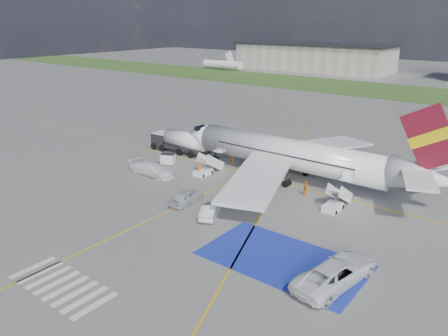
% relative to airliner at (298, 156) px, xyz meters
% --- Properties ---
extents(ground, '(400.00, 400.00, 0.00)m').
position_rel_airliner_xyz_m(ground, '(-1.51, -14.00, -3.39)').
color(ground, '#60605E').
rests_on(ground, ground).
extents(grass_strip, '(400.00, 30.00, 0.01)m').
position_rel_airliner_xyz_m(grass_strip, '(-1.51, 81.00, -3.39)').
color(grass_strip, '#2D4C1E').
rests_on(grass_strip, ground).
extents(taxiway_line_main, '(120.00, 0.20, 0.01)m').
position_rel_airliner_xyz_m(taxiway_line_main, '(-1.51, -2.00, -3.39)').
color(taxiway_line_main, gold).
rests_on(taxiway_line_main, ground).
extents(taxiway_line_cross, '(0.20, 60.00, 0.01)m').
position_rel_airliner_xyz_m(taxiway_line_cross, '(-6.51, -24.00, -3.39)').
color(taxiway_line_cross, gold).
rests_on(taxiway_line_cross, ground).
extents(taxiway_line_diag, '(20.71, 56.45, 0.01)m').
position_rel_airliner_xyz_m(taxiway_line_diag, '(-1.51, -2.00, -3.39)').
color(taxiway_line_diag, gold).
rests_on(taxiway_line_diag, ground).
extents(staging_box, '(14.00, 8.00, 0.01)m').
position_rel_airliner_xyz_m(staging_box, '(8.49, -18.00, -3.39)').
color(staging_box, '#1A2B9F').
rests_on(staging_box, ground).
extents(crosswalk, '(9.00, 4.00, 0.01)m').
position_rel_airliner_xyz_m(crosswalk, '(-3.31, -32.00, -3.39)').
color(crosswalk, silver).
rests_on(crosswalk, ground).
extents(terminal_west, '(60.00, 22.00, 10.00)m').
position_rel_airliner_xyz_m(terminal_west, '(-56.51, 116.00, 1.61)').
color(terminal_west, gray).
rests_on(terminal_west, ground).
extents(airliner, '(36.81, 32.95, 11.92)m').
position_rel_airliner_xyz_m(airliner, '(0.00, 0.00, 0.00)').
color(airliner, silver).
rests_on(airliner, ground).
extents(airstairs_fwd, '(1.90, 5.20, 3.60)m').
position_rel_airliner_xyz_m(airstairs_fwd, '(-11.01, -5.30, -2.77)').
color(airstairs_fwd, silver).
rests_on(airstairs_fwd, ground).
extents(airstairs_aft, '(1.90, 5.20, 3.60)m').
position_rel_airliner_xyz_m(airstairs_aft, '(7.49, -5.30, -2.77)').
color(airstairs_aft, silver).
rests_on(airstairs_aft, ground).
extents(fuel_tanker, '(10.37, 3.32, 3.49)m').
position_rel_airliner_xyz_m(fuel_tanker, '(-20.33, -0.02, -1.92)').
color(fuel_tanker, black).
rests_on(fuel_tanker, ground).
extents(gpu_cart, '(2.28, 1.90, 1.64)m').
position_rel_airliner_xyz_m(gpu_cart, '(-17.76, -5.49, -2.65)').
color(gpu_cart, silver).
rests_on(gpu_cart, ground).
extents(car_silver_a, '(2.19, 4.73, 1.57)m').
position_rel_airliner_xyz_m(car_silver_a, '(-6.32, -14.14, -2.61)').
color(car_silver_a, '#AFB1B7').
rests_on(car_silver_a, ground).
extents(car_silver_b, '(3.31, 4.61, 1.44)m').
position_rel_airliner_xyz_m(car_silver_b, '(-2.00, -15.17, -2.67)').
color(car_silver_b, '#B0B3B7').
rests_on(car_silver_b, ground).
extents(van_white_a, '(4.15, 7.09, 2.50)m').
position_rel_airliner_xyz_m(van_white_a, '(13.55, -18.46, -2.14)').
color(van_white_a, silver).
rests_on(van_white_a, ground).
extents(van_white_b, '(5.57, 2.30, 2.18)m').
position_rel_airliner_xyz_m(van_white_b, '(-16.37, -9.93, -2.30)').
color(van_white_b, white).
rests_on(van_white_b, ground).
extents(crew_fwd, '(0.71, 0.62, 1.64)m').
position_rel_airliner_xyz_m(crew_fwd, '(-11.13, -6.30, -2.57)').
color(crew_fwd, orange).
rests_on(crew_fwd, ground).
extents(crew_nose, '(1.11, 1.12, 1.82)m').
position_rel_airliner_xyz_m(crew_nose, '(-11.02, 0.56, -2.48)').
color(crew_nose, orange).
rests_on(crew_nose, ground).
extents(crew_aft, '(0.92, 1.14, 1.81)m').
position_rel_airliner_xyz_m(crew_aft, '(3.15, -3.82, -2.49)').
color(crew_aft, orange).
rests_on(crew_aft, ground).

